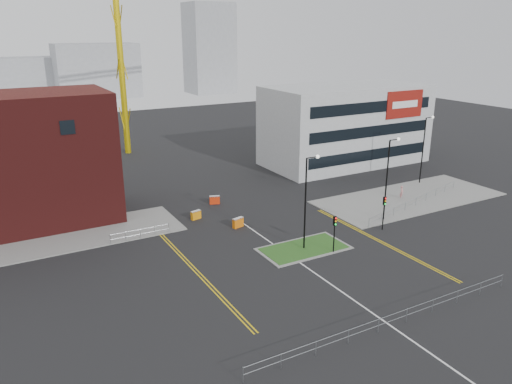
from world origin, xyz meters
TOP-DOWN VIEW (x-y plane):
  - ground at (0.00, 0.00)m, footprint 200.00×200.00m
  - pavement_left at (-20.00, 22.00)m, footprint 28.00×8.00m
  - pavement_right at (22.00, 14.00)m, footprint 24.00×10.00m
  - island_kerb at (2.00, 8.00)m, footprint 8.60×4.60m
  - grass_island at (2.00, 8.00)m, footprint 8.00×4.00m
  - office_block at (26.01, 31.97)m, footprint 25.00×12.20m
  - streetlamp_island at (2.22, 8.00)m, footprint 1.46×0.36m
  - streetlamp_right_near at (14.22, 10.00)m, footprint 1.46×0.36m
  - streetlamp_right_far at (28.22, 18.00)m, footprint 1.46×0.36m
  - traffic_light_island at (4.00, 5.98)m, footprint 0.28×0.33m
  - traffic_light_right at (12.00, 7.98)m, footprint 0.28×0.33m
  - railing_front at (0.00, -6.00)m, footprint 24.05×0.05m
  - railing_left at (-11.00, 18.00)m, footprint 6.05×0.05m
  - railing_right at (20.50, 11.50)m, footprint 19.05×5.05m
  - centre_line at (0.00, 2.00)m, footprint 0.15×30.00m
  - yellow_left_a at (-9.00, 10.00)m, footprint 0.12×24.00m
  - yellow_left_b at (-8.70, 10.00)m, footprint 0.12×24.00m
  - yellow_right_a at (9.50, 6.00)m, footprint 0.12×20.00m
  - yellow_right_b at (9.80, 6.00)m, footprint 0.12×20.00m
  - skyline_b at (10.00, 130.00)m, footprint 24.00×12.00m
  - skyline_c at (45.00, 125.00)m, footprint 14.00×12.00m
  - skyline_d at (-8.00, 140.00)m, footprint 30.00×12.00m
  - pedestrian at (21.01, 14.37)m, footprint 0.74×0.71m
  - barrier_left at (-1.00, 16.00)m, footprint 1.32×0.71m
  - barrier_mid at (-4.00, 20.39)m, footprint 1.24×0.67m
  - barrier_right at (-0.05, 24.00)m, footprint 1.28×0.79m

SIDE VIEW (x-z plane):
  - ground at x=0.00m, z-range 0.00..0.00m
  - centre_line at x=0.00m, z-range 0.00..0.01m
  - yellow_left_a at x=-9.00m, z-range 0.00..0.01m
  - yellow_left_b at x=-8.70m, z-range 0.00..0.01m
  - yellow_right_a at x=9.50m, z-range 0.00..0.01m
  - yellow_right_b at x=9.80m, z-range 0.00..0.01m
  - island_kerb at x=2.00m, z-range 0.00..0.08m
  - pavement_left at x=-20.00m, z-range 0.00..0.12m
  - pavement_right at x=22.00m, z-range 0.00..0.12m
  - grass_island at x=2.00m, z-range 0.00..0.12m
  - barrier_mid at x=-4.00m, z-range 0.04..1.03m
  - barrier_right at x=-0.05m, z-range 0.04..1.06m
  - barrier_left at x=-1.00m, z-range 0.05..1.10m
  - railing_left at x=-11.00m, z-range 0.19..1.29m
  - railing_right at x=20.50m, z-range 0.23..1.33m
  - railing_front at x=0.00m, z-range 0.23..1.33m
  - pedestrian at x=21.01m, z-range 0.00..1.70m
  - traffic_light_island at x=4.00m, z-range 0.74..4.39m
  - traffic_light_right at x=12.00m, z-range 0.74..4.39m
  - streetlamp_island at x=2.22m, z-range 0.82..10.00m
  - streetlamp_right_near at x=14.22m, z-range 0.82..10.00m
  - streetlamp_right_far at x=28.22m, z-range 0.82..10.00m
  - skyline_d at x=-8.00m, z-range 0.00..12.00m
  - office_block at x=26.01m, z-range 0.00..12.00m
  - skyline_b at x=10.00m, z-range 0.00..16.00m
  - skyline_c at x=45.00m, z-range 0.00..28.00m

